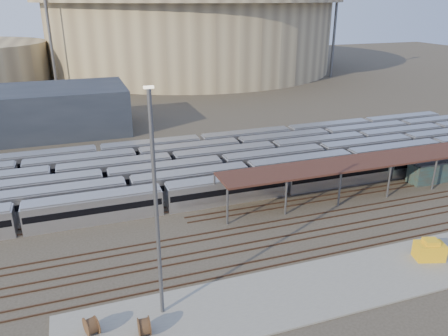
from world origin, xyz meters
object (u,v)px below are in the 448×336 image
at_px(cable_reel_east, 144,327).
at_px(yellow_equipment, 429,251).
at_px(yard_light_pole, 156,209).
at_px(teal_boxcar, 446,170).
at_px(cable_reel_west, 91,326).

height_order(cable_reel_east, yellow_equipment, yellow_equipment).
bearing_deg(yard_light_pole, teal_boxcar, 18.64).
relative_size(teal_boxcar, cable_reel_east, 8.14).
relative_size(cable_reel_west, yellow_equipment, 0.53).
height_order(cable_reel_west, cable_reel_east, cable_reel_east).
bearing_deg(teal_boxcar, cable_reel_east, -160.09).
height_order(cable_reel_east, yard_light_pole, yard_light_pole).
relative_size(teal_boxcar, cable_reel_west, 8.37).
height_order(cable_reel_west, yellow_equipment, yellow_equipment).
bearing_deg(cable_reel_east, yard_light_pole, 49.61).
distance_m(cable_reel_west, yard_light_pole, 11.97).
bearing_deg(yellow_equipment, cable_reel_west, -163.37).
distance_m(cable_reel_west, cable_reel_east, 4.70).
xyz_separation_m(yard_light_pole, yellow_equipment, (30.68, -1.12, -9.86)).
height_order(teal_boxcar, yard_light_pole, yard_light_pole).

